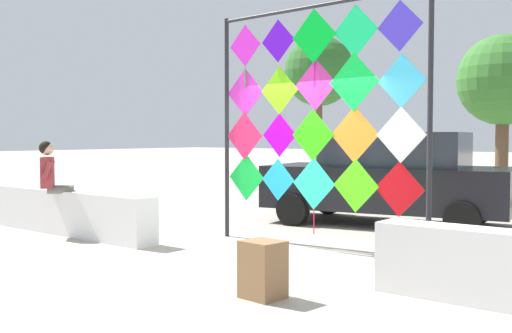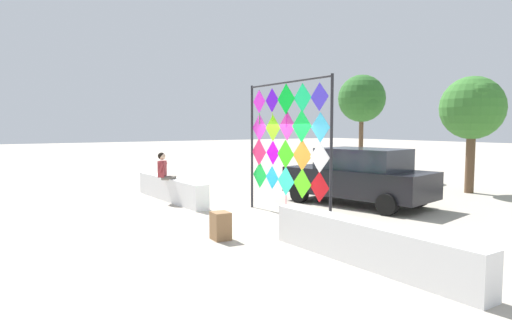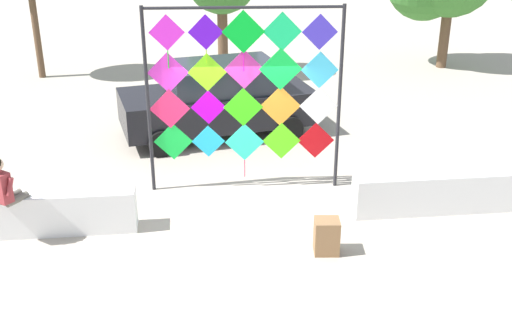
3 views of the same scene
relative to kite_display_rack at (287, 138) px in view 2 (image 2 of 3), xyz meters
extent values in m
plane|color=#ADA393|center=(-0.11, -0.88, -2.13)|extent=(120.00, 120.00, 0.00)
cube|color=white|center=(-4.34, -1.42, -1.75)|extent=(4.53, 0.45, 0.76)
cube|color=white|center=(4.12, -1.42, -1.75)|extent=(4.53, 0.45, 0.76)
cylinder|color=#232328|center=(-1.83, 0.12, -0.31)|extent=(0.07, 0.07, 3.63)
cylinder|color=#232328|center=(1.82, -0.11, -0.31)|extent=(0.07, 0.07, 3.63)
cylinder|color=#232328|center=(-0.01, 0.00, 1.46)|extent=(3.65, 0.29, 0.06)
cube|color=#16D643|center=(-1.40, 0.10, -1.11)|extent=(0.76, 0.06, 0.76)
cube|color=#1FC0EF|center=(-0.72, 0.05, -1.12)|extent=(0.65, 0.05, 0.65)
cube|color=#2CF5C3|center=(-0.01, -0.01, -1.14)|extent=(0.77, 0.06, 0.77)
cylinder|color=#E5164A|center=(-0.01, 0.00, -1.71)|extent=(0.02, 0.02, 0.37)
cube|color=#57E618|center=(0.72, -0.05, -1.13)|extent=(0.75, 0.06, 0.75)
cube|color=red|center=(1.39, -0.08, -1.14)|extent=(0.74, 0.06, 0.74)
cube|color=#F52762|center=(-1.43, 0.09, -0.44)|extent=(0.78, 0.06, 0.78)
cube|color=#BD06F1|center=(-0.69, 0.06, -0.42)|extent=(0.67, 0.05, 0.67)
cube|color=#34D713|center=(-0.03, -0.01, -0.42)|extent=(0.76, 0.06, 0.76)
cylinder|color=#C216E5|center=(-0.03, 0.00, -1.00)|extent=(0.02, 0.02, 0.40)
cube|color=orange|center=(0.68, -0.03, -0.42)|extent=(0.80, 0.06, 0.80)
cylinder|color=blue|center=(0.68, -0.03, -0.96)|extent=(0.02, 0.02, 0.28)
cube|color=white|center=(1.42, -0.10, -0.42)|extent=(0.74, 0.06, 0.74)
cube|color=#F334D3|center=(-1.42, 0.11, 0.27)|extent=(0.78, 0.06, 0.78)
cube|color=#81F81A|center=(-0.70, 0.06, 0.26)|extent=(0.73, 0.06, 0.73)
cylinder|color=#8516E5|center=(-0.70, 0.07, -0.21)|extent=(0.02, 0.02, 0.22)
cube|color=#DD35A5|center=(0.00, 0.02, 0.31)|extent=(0.76, 0.06, 0.76)
cube|color=#11DE46|center=(0.68, -0.05, 0.31)|extent=(0.81, 0.06, 0.81)
cube|color=#3DC8F7|center=(1.42, -0.09, 0.28)|extent=(0.71, 0.06, 0.71)
cube|color=#EB29E0|center=(-1.41, 0.08, 1.02)|extent=(0.66, 0.05, 0.66)
cylinder|color=#16E522|center=(-1.40, 0.09, 0.52)|extent=(0.02, 0.02, 0.33)
cube|color=#5B0EE5|center=(-0.70, 0.03, 1.02)|extent=(0.65, 0.05, 0.65)
cylinder|color=#9BE516|center=(-0.70, 0.04, 0.57)|extent=(0.02, 0.02, 0.25)
cube|color=#05CD2A|center=(-0.02, -0.02, 1.02)|extent=(0.79, 0.06, 0.79)
cylinder|color=#E516BF|center=(-0.02, -0.01, 0.45)|extent=(0.02, 0.02, 0.34)
cube|color=#16E377|center=(0.69, -0.05, 1.02)|extent=(0.73, 0.06, 0.73)
cylinder|color=#E51683|center=(0.70, -0.04, 0.49)|extent=(0.02, 0.02, 0.33)
cube|color=#4132D1|center=(1.39, -0.11, 1.00)|extent=(0.67, 0.05, 0.67)
cylinder|color=#666056|center=(-3.87, -1.49, -1.75)|extent=(0.11, 0.11, 0.76)
cylinder|color=#666056|center=(-4.00, -1.66, -1.34)|extent=(0.36, 0.41, 0.13)
cube|color=navy|center=(-3.83, -1.44, -2.08)|extent=(0.23, 0.25, 0.09)
cylinder|color=#666056|center=(-4.00, -1.39, -1.75)|extent=(0.11, 0.11, 0.76)
cylinder|color=#666056|center=(-4.13, -1.55, -1.34)|extent=(0.36, 0.41, 0.13)
cube|color=navy|center=(-3.96, -1.34, -2.08)|extent=(0.23, 0.25, 0.09)
cube|color=#993338|center=(-4.19, -1.77, -1.05)|extent=(0.40, 0.38, 0.52)
sphere|color=#DBB293|center=(-4.19, -1.77, -0.65)|extent=(0.22, 0.22, 0.22)
sphere|color=black|center=(-4.20, -1.78, -0.64)|extent=(0.22, 0.22, 0.22)
cylinder|color=#993338|center=(-4.00, -1.89, -1.00)|extent=(0.17, 0.19, 0.31)
cylinder|color=#993338|center=(-4.35, -1.61, -1.00)|extent=(0.17, 0.19, 0.31)
cube|color=black|center=(-0.39, 3.11, -1.42)|extent=(4.83, 2.80, 0.81)
cube|color=#282D38|center=(-0.23, 3.15, -0.69)|extent=(2.83, 2.18, 0.65)
cylinder|color=black|center=(-1.71, 1.86, -1.83)|extent=(0.64, 0.35, 0.60)
cylinder|color=black|center=(-2.09, 3.76, -1.83)|extent=(0.64, 0.35, 0.60)
cylinder|color=black|center=(1.31, 2.46, -1.83)|extent=(0.64, 0.35, 0.60)
cylinder|color=black|center=(0.93, 4.37, -1.83)|extent=(0.64, 0.35, 0.60)
cube|color=olive|center=(1.09, -2.63, -1.83)|extent=(0.44, 0.40, 0.60)
cylinder|color=brown|center=(0.12, 8.39, -0.92)|extent=(0.32, 0.32, 2.42)
sphere|color=#38752D|center=(0.12, 8.39, 0.98)|extent=(2.28, 2.28, 2.28)
sphere|color=#38752D|center=(0.48, 8.07, 1.31)|extent=(1.16, 1.16, 1.16)
cylinder|color=brown|center=(-5.65, 8.85, -0.59)|extent=(0.21, 0.21, 3.08)
sphere|color=#2D6628|center=(-5.65, 8.85, 1.61)|extent=(2.21, 2.21, 2.21)
sphere|color=#2D6628|center=(-5.14, 8.68, 1.34)|extent=(1.16, 1.16, 1.16)
camera|label=1|loc=(5.00, -7.62, -0.44)|focal=43.23mm
camera|label=2|loc=(9.56, -7.43, 0.32)|focal=32.15mm
camera|label=3|loc=(-1.10, -11.51, 3.43)|focal=44.48mm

